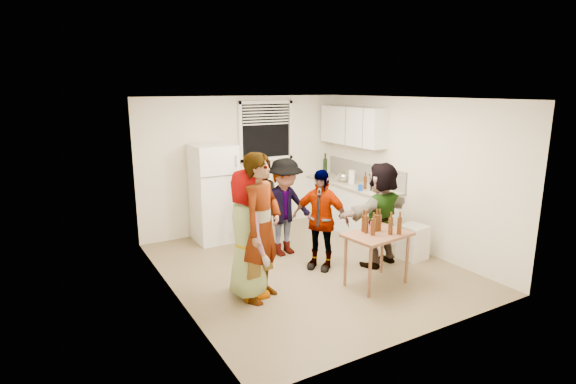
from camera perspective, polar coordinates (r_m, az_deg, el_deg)
room at (r=6.89m, az=2.51°, el=-9.48°), size 4.00×4.50×2.50m
window at (r=8.54m, az=-2.80°, el=7.76°), size 1.12×0.10×1.06m
refrigerator at (r=7.92m, az=-9.36°, el=-0.16°), size 0.70×0.70×1.70m
counter_lower at (r=8.58m, az=8.04°, el=-1.99°), size 0.60×2.20×0.86m
countertop at (r=8.47m, az=8.14°, el=0.95°), size 0.64×2.22×0.04m
backsplash at (r=8.61m, az=9.68°, el=2.45°), size 0.03×2.20×0.36m
upper_cabinets at (r=8.55m, az=8.24°, el=8.32°), size 0.34×1.60×0.70m
kettle at (r=8.59m, az=7.06°, el=1.30°), size 0.30×0.27×0.21m
paper_towel at (r=8.45m, az=8.07°, el=1.06°), size 0.12×0.12×0.25m
wine_bottle at (r=9.26m, az=4.71°, el=2.21°), size 0.08×0.08×0.33m
beer_bottle_counter at (r=8.03m, az=9.74°, el=0.37°), size 0.06×0.06×0.23m
blue_cup at (r=7.88m, az=9.16°, el=0.15°), size 0.08×0.08×0.11m
picture_frame at (r=8.95m, az=7.40°, el=2.20°), size 0.02×0.16×0.13m
trash_bin at (r=7.38m, az=15.58°, el=-6.32°), size 0.41×0.41×0.54m
serving_table at (r=6.44m, az=11.02°, el=-11.41°), size 0.94×0.69×0.74m
beer_bottle_table at (r=6.28m, az=11.46°, el=-4.85°), size 0.06×0.06×0.23m
red_cup at (r=6.27m, az=10.77°, el=-4.84°), size 0.09×0.09×0.12m
guest_grey at (r=6.05m, az=-4.92°, el=-12.84°), size 1.75×0.98×0.53m
guest_stripe at (r=5.97m, az=-3.26°, el=-13.22°), size 1.63×1.95×0.45m
guest_back_left at (r=7.48m, az=-2.95°, el=-7.62°), size 1.42×1.75×0.60m
guest_back_right at (r=7.40m, az=-0.41°, el=-7.83°), size 1.19×1.68×0.58m
guest_black at (r=6.88m, az=4.01°, el=-9.53°), size 1.74×1.59×0.37m
guest_orange at (r=7.14m, az=11.41°, el=-8.91°), size 1.74×1.83×0.47m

